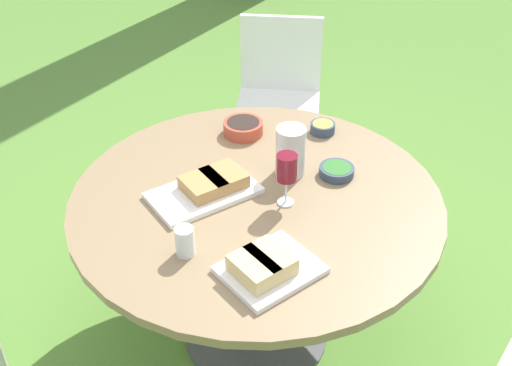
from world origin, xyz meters
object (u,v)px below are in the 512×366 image
Objects in this scene: wine_glass at (287,169)px; chair_far_back at (279,89)px; water_pitcher at (291,151)px; dining_table at (256,221)px.

chair_far_back is at bearing 63.29° from wine_glass.
water_pitcher reaches higher than chair_far_back.
water_pitcher is (-0.48, -1.00, 0.31)m from chair_far_back.
chair_far_back is 1.35m from wine_glass.
water_pitcher is (0.18, 0.08, 0.21)m from dining_table.
wine_glass reaches higher than chair_far_back.
dining_table is 0.28m from wine_glass.
chair_far_back is at bearing 58.49° from dining_table.
chair_far_back is 4.39× the size of wine_glass.
chair_far_back is 4.55× the size of water_pitcher.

